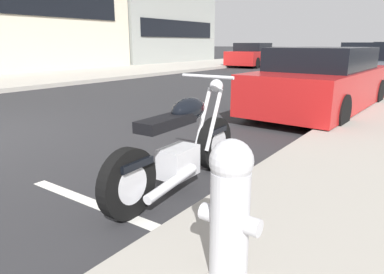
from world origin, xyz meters
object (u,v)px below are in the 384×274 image
(car_opposite_curb, at_px, (252,55))
(fire_hydrant, at_px, (230,206))
(parked_motorcycle, at_px, (180,148))
(parked_car_far_down_curb, at_px, (322,82))
(parked_car_behind_motorcycle, at_px, (374,65))

(car_opposite_curb, relative_size, fire_hydrant, 5.44)
(car_opposite_curb, xyz_separation_m, fire_hydrant, (-18.70, -8.98, -0.11))
(parked_motorcycle, xyz_separation_m, parked_car_far_down_curb, (4.91, 0.02, 0.23))
(parked_motorcycle, xyz_separation_m, car_opposite_curb, (17.62, 7.82, 0.26))
(parked_motorcycle, bearing_deg, fire_hydrant, -134.80)
(parked_motorcycle, relative_size, fire_hydrant, 2.55)
(parked_car_behind_motorcycle, relative_size, fire_hydrant, 5.24)
(car_opposite_curb, height_order, fire_hydrant, car_opposite_curb)
(fire_hydrant, bearing_deg, parked_motorcycle, 47.29)
(parked_car_behind_motorcycle, distance_m, fire_hydrant, 12.22)
(parked_car_far_down_curb, xyz_separation_m, car_opposite_curb, (12.71, 7.79, 0.03))
(parked_motorcycle, height_order, fire_hydrant, parked_motorcycle)
(parked_car_far_down_curb, height_order, fire_hydrant, parked_car_far_down_curb)
(parked_motorcycle, distance_m, car_opposite_curb, 19.28)
(car_opposite_curb, bearing_deg, parked_motorcycle, 19.81)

